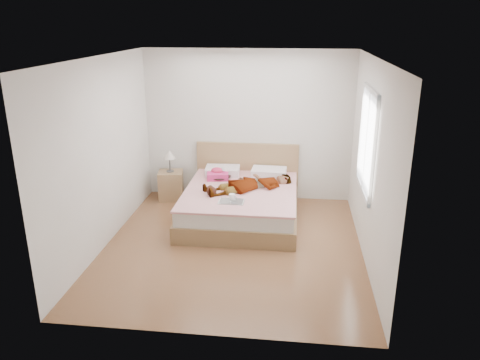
{
  "coord_description": "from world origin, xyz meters",
  "views": [
    {
      "loc": [
        0.8,
        -5.92,
        3.05
      ],
      "look_at": [
        0.0,
        0.85,
        0.7
      ],
      "focal_mm": 35.0,
      "sensor_mm": 36.0,
      "label": 1
    }
  ],
  "objects_px": {
    "towel": "(218,174)",
    "magazine": "(231,201)",
    "nightstand": "(171,183)",
    "woman": "(250,182)",
    "plush_toy": "(211,190)",
    "phone": "(223,169)",
    "bed": "(241,201)",
    "coffee_mug": "(232,197)"
  },
  "relations": [
    {
      "from": "towel",
      "to": "magazine",
      "type": "distance_m",
      "value": 1.08
    },
    {
      "from": "nightstand",
      "to": "woman",
      "type": "bearing_deg",
      "value": -23.7
    },
    {
      "from": "woman",
      "to": "plush_toy",
      "type": "xyz_separation_m",
      "value": [
        -0.56,
        -0.38,
        -0.04
      ]
    },
    {
      "from": "phone",
      "to": "plush_toy",
      "type": "height_order",
      "value": "phone"
    },
    {
      "from": "bed",
      "to": "coffee_mug",
      "type": "bearing_deg",
      "value": -96.24
    },
    {
      "from": "plush_toy",
      "to": "coffee_mug",
      "type": "bearing_deg",
      "value": -32.29
    },
    {
      "from": "bed",
      "to": "towel",
      "type": "bearing_deg",
      "value": 139.27
    },
    {
      "from": "woman",
      "to": "nightstand",
      "type": "height_order",
      "value": "nightstand"
    },
    {
      "from": "plush_toy",
      "to": "nightstand",
      "type": "xyz_separation_m",
      "value": [
        -0.92,
        1.03,
        -0.28
      ]
    },
    {
      "from": "phone",
      "to": "coffee_mug",
      "type": "xyz_separation_m",
      "value": [
        0.29,
        -1.0,
        -0.11
      ]
    },
    {
      "from": "phone",
      "to": "coffee_mug",
      "type": "height_order",
      "value": "phone"
    },
    {
      "from": "magazine",
      "to": "plush_toy",
      "type": "bearing_deg",
      "value": 142.28
    },
    {
      "from": "bed",
      "to": "nightstand",
      "type": "bearing_deg",
      "value": 153.78
    },
    {
      "from": "phone",
      "to": "nightstand",
      "type": "relative_size",
      "value": 0.1
    },
    {
      "from": "plush_toy",
      "to": "towel",
      "type": "bearing_deg",
      "value": 91.98
    },
    {
      "from": "woman",
      "to": "phone",
      "type": "height_order",
      "value": "woman"
    },
    {
      "from": "magazine",
      "to": "coffee_mug",
      "type": "bearing_deg",
      "value": 73.34
    },
    {
      "from": "woman",
      "to": "nightstand",
      "type": "xyz_separation_m",
      "value": [
        -1.48,
        0.65,
        -0.31
      ]
    },
    {
      "from": "magazine",
      "to": "coffee_mug",
      "type": "xyz_separation_m",
      "value": [
        0.01,
        0.04,
        0.05
      ]
    },
    {
      "from": "magazine",
      "to": "coffee_mug",
      "type": "distance_m",
      "value": 0.06
    },
    {
      "from": "plush_toy",
      "to": "nightstand",
      "type": "relative_size",
      "value": 0.28
    },
    {
      "from": "woman",
      "to": "plush_toy",
      "type": "distance_m",
      "value": 0.68
    },
    {
      "from": "phone",
      "to": "magazine",
      "type": "xyz_separation_m",
      "value": [
        0.28,
        -1.04,
        -0.16
      ]
    },
    {
      "from": "woman",
      "to": "towel",
      "type": "relative_size",
      "value": 3.84
    },
    {
      "from": "magazine",
      "to": "plush_toy",
      "type": "relative_size",
      "value": 1.5
    },
    {
      "from": "coffee_mug",
      "to": "woman",
      "type": "bearing_deg",
      "value": 70.75
    },
    {
      "from": "magazine",
      "to": "coffee_mug",
      "type": "height_order",
      "value": "coffee_mug"
    },
    {
      "from": "plush_toy",
      "to": "bed",
      "type": "bearing_deg",
      "value": 41.21
    },
    {
      "from": "woman",
      "to": "coffee_mug",
      "type": "relative_size",
      "value": 10.49
    },
    {
      "from": "plush_toy",
      "to": "phone",
      "type": "bearing_deg",
      "value": 85.24
    },
    {
      "from": "coffee_mug",
      "to": "towel",
      "type": "bearing_deg",
      "value": 111.33
    },
    {
      "from": "towel",
      "to": "coffee_mug",
      "type": "height_order",
      "value": "towel"
    },
    {
      "from": "phone",
      "to": "plush_toy",
      "type": "relative_size",
      "value": 0.34
    },
    {
      "from": "magazine",
      "to": "nightstand",
      "type": "height_order",
      "value": "nightstand"
    },
    {
      "from": "bed",
      "to": "magazine",
      "type": "xyz_separation_m",
      "value": [
        -0.08,
        -0.63,
        0.24
      ]
    },
    {
      "from": "woman",
      "to": "bed",
      "type": "bearing_deg",
      "value": -118.13
    },
    {
      "from": "woman",
      "to": "towel",
      "type": "height_order",
      "value": "woman"
    },
    {
      "from": "woman",
      "to": "nightstand",
      "type": "relative_size",
      "value": 1.67
    },
    {
      "from": "nightstand",
      "to": "magazine",
      "type": "bearing_deg",
      "value": -45.7
    },
    {
      "from": "woman",
      "to": "nightstand",
      "type": "distance_m",
      "value": 1.65
    },
    {
      "from": "bed",
      "to": "coffee_mug",
      "type": "height_order",
      "value": "bed"
    },
    {
      "from": "woman",
      "to": "phone",
      "type": "distance_m",
      "value": 0.64
    }
  ]
}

